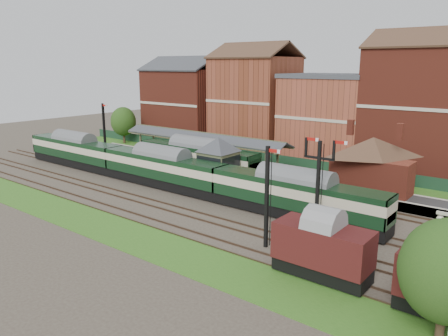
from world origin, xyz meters
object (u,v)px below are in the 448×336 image
Objects in this scene: platform_railcar at (197,157)px; semaphore_bracket at (318,182)px; goods_van_a at (322,247)px; signal_box at (218,162)px; dmu_train at (162,167)px.

semaphore_bracket is at bearing -23.04° from platform_railcar.
semaphore_bracket reaches higher than platform_railcar.
platform_railcar is 29.24m from goods_van_a.
semaphore_bracket reaches higher than goods_van_a.
dmu_train is (-5.70, -3.25, -0.85)m from signal_box.
platform_railcar is (-21.16, 9.00, -2.24)m from semaphore_bracket.
platform_railcar is (-0.42, 6.50, 0.05)m from dmu_train.
signal_box reaches higher than dmu_train.
dmu_train reaches higher than goods_van_a.
semaphore_bracket reaches higher than signal_box.
semaphore_bracket is at bearing -20.92° from signal_box.
signal_box is 0.95× the size of goods_van_a.
signal_box is 6.98m from platform_railcar.
semaphore_bracket is 1.30× the size of goods_van_a.
dmu_train is at bearing 159.73° from goods_van_a.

